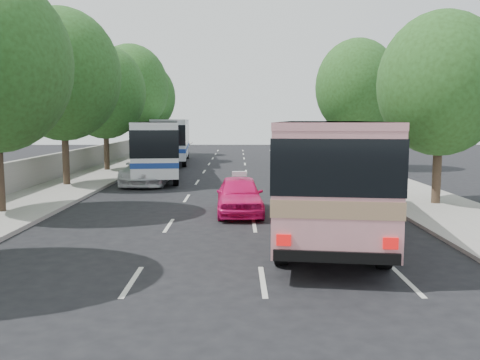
{
  "coord_description": "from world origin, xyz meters",
  "views": [
    {
      "loc": [
        0.45,
        -12.9,
        3.57
      ],
      "look_at": [
        0.51,
        3.63,
        1.6
      ],
      "focal_mm": 38.0,
      "sensor_mm": 36.0,
      "label": 1
    }
  ],
  "objects_px": {
    "tour_coach_front": "(158,144)",
    "pink_bus": "(328,164)",
    "pink_taxi": "(239,195)",
    "tour_coach_rear": "(172,137)",
    "white_pickup": "(150,169)"
  },
  "relations": [
    {
      "from": "tour_coach_rear",
      "to": "pink_taxi",
      "type": "bearing_deg",
      "value": -80.93
    },
    {
      "from": "tour_coach_front",
      "to": "pink_bus",
      "type": "bearing_deg",
      "value": -70.59
    },
    {
      "from": "pink_bus",
      "to": "white_pickup",
      "type": "xyz_separation_m",
      "value": [
        -7.75,
        12.48,
        -1.34
      ]
    },
    {
      "from": "pink_taxi",
      "to": "tour_coach_front",
      "type": "distance_m",
      "value": 13.23
    },
    {
      "from": "pink_bus",
      "to": "pink_taxi",
      "type": "xyz_separation_m",
      "value": [
        -2.75,
        3.31,
        -1.46
      ]
    },
    {
      "from": "white_pickup",
      "to": "tour_coach_rear",
      "type": "bearing_deg",
      "value": 95.37
    },
    {
      "from": "tour_coach_front",
      "to": "tour_coach_rear",
      "type": "xyz_separation_m",
      "value": [
        -0.58,
        11.35,
        0.1
      ]
    },
    {
      "from": "tour_coach_front",
      "to": "tour_coach_rear",
      "type": "height_order",
      "value": "tour_coach_rear"
    },
    {
      "from": "white_pickup",
      "to": "tour_coach_front",
      "type": "bearing_deg",
      "value": 93.04
    },
    {
      "from": "pink_taxi",
      "to": "tour_coach_rear",
      "type": "height_order",
      "value": "tour_coach_rear"
    },
    {
      "from": "pink_taxi",
      "to": "pink_bus",
      "type": "bearing_deg",
      "value": -52.09
    },
    {
      "from": "tour_coach_front",
      "to": "tour_coach_rear",
      "type": "distance_m",
      "value": 11.36
    },
    {
      "from": "pink_bus",
      "to": "pink_taxi",
      "type": "relative_size",
      "value": 2.67
    },
    {
      "from": "pink_taxi",
      "to": "tour_coach_rear",
      "type": "distance_m",
      "value": 24.22
    },
    {
      "from": "pink_bus",
      "to": "pink_taxi",
      "type": "height_order",
      "value": "pink_bus"
    }
  ]
}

